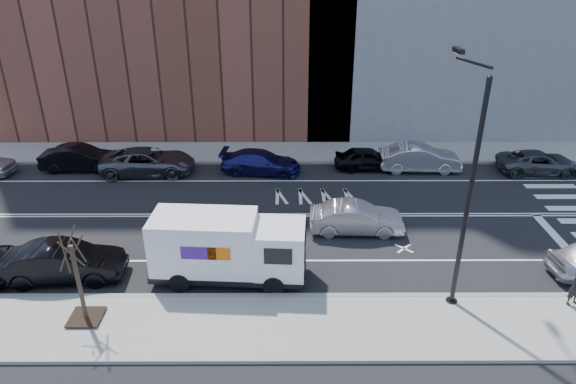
{
  "coord_description": "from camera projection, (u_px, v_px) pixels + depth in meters",
  "views": [
    {
      "loc": [
        0.51,
        -23.65,
        12.8
      ],
      "look_at": [
        0.59,
        -0.12,
        1.4
      ],
      "focal_mm": 32.0,
      "sensor_mm": 36.0,
      "label": 1
    }
  ],
  "objects": [
    {
      "name": "far_parked_f",
      "position": [
        420.0,
        158.0,
        31.85
      ],
      "size": [
        5.02,
        1.85,
        1.64
      ],
      "primitive_type": "imported",
      "rotation": [
        0.0,
        0.0,
        1.55
      ],
      "color": "silver",
      "rests_on": "ground"
    },
    {
      "name": "driving_sedan",
      "position": [
        356.0,
        218.0,
        25.0
      ],
      "size": [
        4.59,
        1.7,
        1.5
      ],
      "primitive_type": "imported",
      "rotation": [
        0.0,
        0.0,
        1.55
      ],
      "color": "#ACABB0",
      "rests_on": "ground"
    },
    {
      "name": "far_parked_g",
      "position": [
        539.0,
        162.0,
        31.57
      ],
      "size": [
        4.95,
        2.42,
        1.36
      ],
      "primitive_type": "imported",
      "rotation": [
        0.0,
        0.0,
        1.53
      ],
      "color": "#43464A",
      "rests_on": "ground"
    },
    {
      "name": "far_parked_d",
      "position": [
        261.0,
        162.0,
        31.55
      ],
      "size": [
        5.09,
        2.53,
        1.42
      ],
      "primitive_type": "imported",
      "rotation": [
        0.0,
        0.0,
        1.46
      ],
      "color": "navy",
      "rests_on": "ground"
    },
    {
      "name": "road_markings",
      "position": [
        277.0,
        215.0,
        26.86
      ],
      "size": [
        40.0,
        8.6,
        0.01
      ],
      "primitive_type": null,
      "color": "white",
      "rests_on": "ground"
    },
    {
      "name": "curb_near",
      "position": [
        274.0,
        296.0,
        20.53
      ],
      "size": [
        44.0,
        0.25,
        0.17
      ],
      "primitive_type": "cube",
      "color": "gray",
      "rests_on": "ground"
    },
    {
      "name": "ground",
      "position": [
        277.0,
        215.0,
        26.87
      ],
      "size": [
        120.0,
        120.0,
        0.0
      ],
      "primitive_type": "plane",
      "color": "black",
      "rests_on": "ground"
    },
    {
      "name": "sidewalk_near",
      "position": [
        273.0,
        327.0,
        18.91
      ],
      "size": [
        44.0,
        3.6,
        0.15
      ],
      "primitive_type": "cube",
      "color": "gray",
      "rests_on": "ground"
    },
    {
      "name": "sidewalk_far",
      "position": [
        279.0,
        152.0,
        34.75
      ],
      "size": [
        44.0,
        3.6,
        0.15
      ],
      "primitive_type": "cube",
      "color": "gray",
      "rests_on": "ground"
    },
    {
      "name": "fedex_van",
      "position": [
        227.0,
        247.0,
        21.15
      ],
      "size": [
        6.52,
        2.59,
        2.92
      ],
      "rotation": [
        0.0,
        0.0,
        -0.06
      ],
      "color": "black",
      "rests_on": "ground"
    },
    {
      "name": "far_parked_c",
      "position": [
        148.0,
        161.0,
        31.43
      ],
      "size": [
        5.78,
        2.9,
        1.57
      ],
      "primitive_type": "imported",
      "rotation": [
        0.0,
        0.0,
        1.62
      ],
      "color": "#4D4F55",
      "rests_on": "ground"
    },
    {
      "name": "street_tree",
      "position": [
        80.0,
        290.0,
        18.65
      ],
      "size": [
        1.2,
        1.2,
        3.75
      ],
      "color": "black",
      "rests_on": "ground"
    },
    {
      "name": "far_parked_b",
      "position": [
        80.0,
        158.0,
        31.92
      ],
      "size": [
        4.75,
        1.67,
        1.56
      ],
      "primitive_type": "imported",
      "rotation": [
        0.0,
        0.0,
        1.57
      ],
      "color": "black",
      "rests_on": "ground"
    },
    {
      "name": "near_parked_rear_a",
      "position": [
        64.0,
        263.0,
        21.4
      ],
      "size": [
        5.05,
        2.04,
        1.63
      ],
      "primitive_type": "imported",
      "rotation": [
        0.0,
        0.0,
        1.64
      ],
      "color": "black",
      "rests_on": "ground"
    },
    {
      "name": "far_parked_e",
      "position": [
        368.0,
        159.0,
        32.05
      ],
      "size": [
        4.16,
        1.78,
        1.4
      ],
      "primitive_type": "imported",
      "rotation": [
        0.0,
        0.0,
        1.54
      ],
      "color": "black",
      "rests_on": "ground"
    },
    {
      "name": "streetlight",
      "position": [
        466.0,
        182.0,
        18.45
      ],
      "size": [
        0.44,
        4.02,
        9.34
      ],
      "color": "black",
      "rests_on": "ground"
    },
    {
      "name": "curb_far",
      "position": [
        278.0,
        162.0,
        33.13
      ],
      "size": [
        44.0,
        0.25,
        0.17
      ],
      "primitive_type": "cube",
      "color": "gray",
      "rests_on": "ground"
    }
  ]
}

